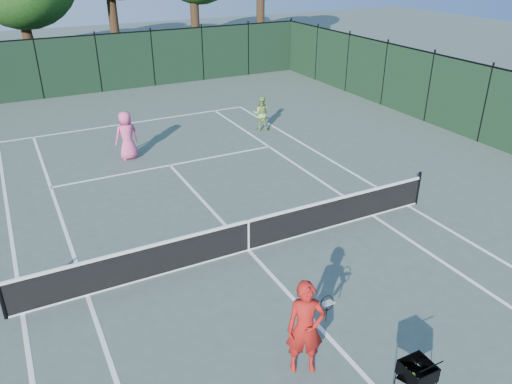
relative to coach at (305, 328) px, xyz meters
name	(u,v)px	position (x,y,z in m)	size (l,w,h in m)	color
ground	(248,250)	(0.90, 4.11, -0.96)	(90.00, 90.00, 0.00)	#48574E
sideline_doubles_left	(22,313)	(-4.59, 4.11, -0.96)	(0.10, 23.77, 0.01)	white
sideline_doubles_right	(408,205)	(6.38, 4.11, -0.96)	(0.10, 23.77, 0.01)	white
sideline_singles_left	(87,295)	(-3.22, 4.11, -0.96)	(0.10, 23.77, 0.01)	white
sideline_singles_right	(373,215)	(5.01, 4.11, -0.96)	(0.10, 23.77, 0.01)	white
baseline_far	(131,123)	(0.90, 15.99, -0.96)	(10.97, 0.10, 0.01)	white
service_line_far	(170,165)	(0.90, 10.51, -0.96)	(8.23, 0.10, 0.01)	white
center_service_line	(248,250)	(0.90, 4.11, -0.96)	(0.10, 12.80, 0.01)	white
tennis_net	(248,235)	(0.90, 4.11, -0.49)	(11.69, 0.09, 1.06)	black
fence_far	(98,64)	(0.90, 22.11, 0.54)	(24.00, 0.05, 3.00)	black
coach	(305,328)	(0.00, 0.00, 0.00)	(1.12, 0.70, 1.92)	#AB1813
player_pink	(127,135)	(-0.25, 11.84, -0.05)	(0.97, 0.71, 1.83)	#EC5389
player_green	(261,113)	(5.70, 12.48, -0.23)	(0.90, 0.85, 1.46)	#88AF57
ball_hopper	(417,371)	(1.19, -1.60, -0.16)	(0.65, 0.65, 0.96)	black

